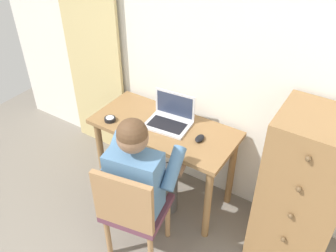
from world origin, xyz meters
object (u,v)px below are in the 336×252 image
person_seated (143,173)px  computer_mouse (200,138)px  chair (132,209)px  dresser (302,191)px  laptop (170,118)px  desk_clock (110,119)px  desk (164,138)px

person_seated → computer_mouse: bearing=66.0°
chair → computer_mouse: size_ratio=8.70×
dresser → laptop: (-1.08, 0.02, 0.19)m
laptop → computer_mouse: bearing=-12.0°
laptop → desk_clock: bearing=-151.4°
desk → chair: 0.67m
computer_mouse → desk_clock: size_ratio=1.11×
chair → laptop: (-0.13, 0.69, 0.31)m
laptop → desk_clock: 0.48m
person_seated → computer_mouse: size_ratio=11.88×
dresser → desk: bearing=-177.9°
desk → person_seated: size_ratio=0.97×
chair → desk_clock: bearing=140.2°
chair → desk_clock: 0.77m
chair → laptop: 0.77m
chair → desk_clock: size_ratio=9.67×
computer_mouse → desk_clock: (-0.72, -0.17, -0.00)m
laptop → computer_mouse: laptop is taller
dresser → laptop: bearing=179.1°
desk → desk_clock: size_ratio=12.86×
chair → desk_clock: (-0.55, 0.46, 0.27)m
laptop → person_seated: bearing=-78.8°
person_seated → desk_clock: size_ratio=13.20×
person_seated → laptop: size_ratio=3.28×
dresser → chair: 1.17m
chair → computer_mouse: 0.71m
chair → laptop: size_ratio=2.40×
desk_clock → desk: bearing=23.3°
desk → dresser: bearing=2.1°
desk_clock → dresser: bearing=8.1°
laptop → computer_mouse: 0.31m
desk → laptop: 0.19m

